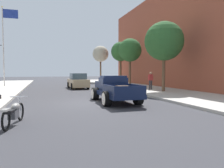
# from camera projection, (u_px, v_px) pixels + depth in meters

# --- Properties ---
(ground_plane) EXTENTS (140.00, 140.00, 0.00)m
(ground_plane) POSITION_uv_depth(u_px,v_px,m) (90.00, 103.00, 12.61)
(ground_plane) COLOR #333338
(sidewalk_right) EXTENTS (5.50, 64.00, 0.15)m
(sidewalk_right) POSITION_uv_depth(u_px,v_px,m) (193.00, 97.00, 14.81)
(sidewalk_right) COLOR #B7B2A8
(sidewalk_right) RESTS_ON ground
(building_right_storefront) EXTENTS (12.00, 28.00, 10.97)m
(building_right_storefront) POSITION_uv_depth(u_px,v_px,m) (203.00, 42.00, 26.05)
(building_right_storefront) COLOR brown
(building_right_storefront) RESTS_ON ground
(hotrod_truck_navy) EXTENTS (2.21, 4.95, 1.58)m
(hotrod_truck_navy) POSITION_uv_depth(u_px,v_px,m) (114.00, 89.00, 12.98)
(hotrod_truck_navy) COLOR #0F1938
(hotrod_truck_navy) RESTS_ON ground
(motorcycle_parked) EXTENTS (0.68, 2.09, 0.93)m
(motorcycle_parked) POSITION_uv_depth(u_px,v_px,m) (14.00, 112.00, 7.22)
(motorcycle_parked) COLOR black
(motorcycle_parked) RESTS_ON ground
(car_background_tan) EXTENTS (1.99, 4.36, 1.65)m
(car_background_tan) POSITION_uv_depth(u_px,v_px,m) (78.00, 81.00, 23.28)
(car_background_tan) COLOR tan
(car_background_tan) RESTS_ON ground
(pedestrian_sidewalk_right) EXTENTS (0.53, 0.22, 1.65)m
(pedestrian_sidewalk_right) POSITION_uv_depth(u_px,v_px,m) (151.00, 80.00, 20.11)
(pedestrian_sidewalk_right) COLOR #333338
(pedestrian_sidewalk_right) RESTS_ON sidewalk_right
(flagpole) EXTENTS (1.74, 0.16, 9.16)m
(flagpole) POSITION_uv_depth(u_px,v_px,m) (5.00, 37.00, 24.61)
(flagpole) COLOR #B2B2B7
(flagpole) RESTS_ON sidewalk_left
(street_tree_nearest) EXTENTS (3.31, 3.31, 5.92)m
(street_tree_nearest) POSITION_uv_depth(u_px,v_px,m) (164.00, 41.00, 18.11)
(street_tree_nearest) COLOR brown
(street_tree_nearest) RESTS_ON sidewalk_right
(street_tree_second) EXTENTS (2.60, 2.60, 5.40)m
(street_tree_second) POSITION_uv_depth(u_px,v_px,m) (130.00, 50.00, 23.99)
(street_tree_second) COLOR brown
(street_tree_second) RESTS_ON sidewalk_right
(street_tree_third) EXTENTS (2.68, 2.68, 5.82)m
(street_tree_third) POSITION_uv_depth(u_px,v_px,m) (121.00, 52.00, 29.72)
(street_tree_third) COLOR brown
(street_tree_third) RESTS_ON sidewalk_right
(street_tree_farthest) EXTENTS (2.66, 2.66, 5.98)m
(street_tree_farthest) POSITION_uv_depth(u_px,v_px,m) (101.00, 54.00, 35.62)
(street_tree_farthest) COLOR brown
(street_tree_farthest) RESTS_ON sidewalk_right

